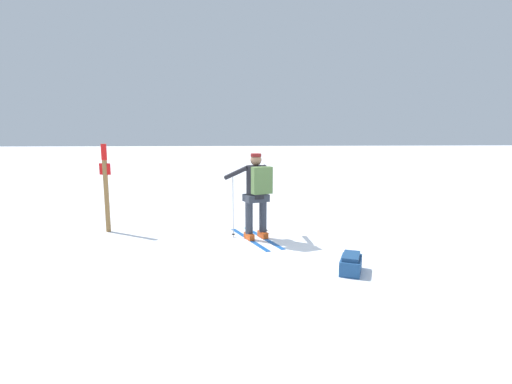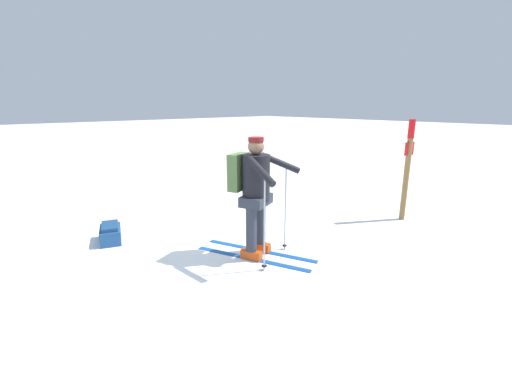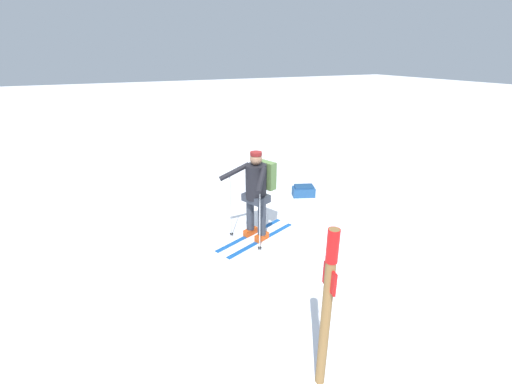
{
  "view_description": "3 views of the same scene",
  "coord_description": "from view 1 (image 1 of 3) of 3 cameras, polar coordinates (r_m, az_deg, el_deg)",
  "views": [
    {
      "loc": [
        -7.06,
        0.5,
        2.22
      ],
      "look_at": [
        0.68,
        0.13,
        0.95
      ],
      "focal_mm": 28.0,
      "sensor_mm": 36.0,
      "label": 1
    },
    {
      "loc": [
        4.07,
        -2.97,
        2.14
      ],
      "look_at": [
        0.68,
        0.13,
        0.95
      ],
      "focal_mm": 24.0,
      "sensor_mm": 36.0,
      "label": 2
    },
    {
      "loc": [
        3.14,
        5.38,
        3.32
      ],
      "look_at": [
        0.68,
        0.13,
        0.95
      ],
      "focal_mm": 24.0,
      "sensor_mm": 36.0,
      "label": 3
    }
  ],
  "objects": [
    {
      "name": "dropped_backpack",
      "position": [
        6.4,
        13.4,
        -9.95
      ],
      "size": [
        0.61,
        0.48,
        0.29
      ],
      "color": "navy",
      "rests_on": "ground_plane"
    },
    {
      "name": "skier",
      "position": [
        7.82,
        0.09,
        0.38
      ],
      "size": [
        1.78,
        1.15,
        1.71
      ],
      "color": "#144C9E",
      "rests_on": "ground_plane"
    },
    {
      "name": "ground_plane",
      "position": [
        7.41,
        1.25,
        -8.11
      ],
      "size": [
        80.0,
        80.0,
        0.0
      ],
      "primitive_type": "plane",
      "color": "white"
    },
    {
      "name": "trail_marker",
      "position": [
        8.94,
        -20.69,
        1.5
      ],
      "size": [
        0.11,
        0.24,
        1.87
      ],
      "color": "olive",
      "rests_on": "ground_plane"
    }
  ]
}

